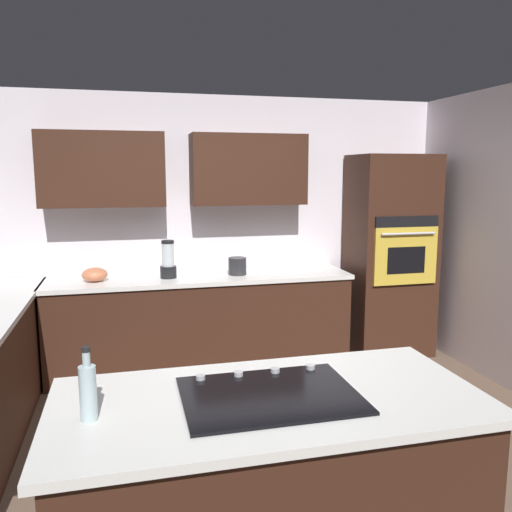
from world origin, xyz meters
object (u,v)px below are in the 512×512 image
object	(u,v)px
wall_oven	(390,256)
oil_bottle	(88,391)
cooktop	(269,394)
mixing_bowl	(95,275)
blender	(168,262)
kettle	(237,266)

from	to	relation	value
wall_oven	oil_bottle	distance (m)	3.93
wall_oven	cooktop	xyz separation A→B (m)	(2.03, 2.73, -0.11)
cooktop	mixing_bowl	size ratio (longest dim) A/B	3.37
mixing_bowl	oil_bottle	world-z (taller)	oil_bottle
wall_oven	cooktop	distance (m)	3.41
cooktop	mixing_bowl	world-z (taller)	mixing_bowl
blender	mixing_bowl	world-z (taller)	blender
wall_oven	oil_bottle	bearing A→B (deg)	44.87
cooktop	kettle	world-z (taller)	kettle
mixing_bowl	blender	bearing A→B (deg)	180.00
blender	kettle	xyz separation A→B (m)	(-0.65, -0.00, -0.07)
wall_oven	oil_bottle	world-z (taller)	wall_oven
blender	kettle	distance (m)	0.65
wall_oven	mixing_bowl	bearing A→B (deg)	0.28
blender	oil_bottle	world-z (taller)	blender
wall_oven	blender	xyz separation A→B (m)	(2.25, 0.01, 0.03)
blender	wall_oven	bearing A→B (deg)	-179.63
cooktop	oil_bottle	world-z (taller)	oil_bottle
mixing_bowl	oil_bottle	distance (m)	2.76
blender	kettle	world-z (taller)	blender
mixing_bowl	kettle	bearing A→B (deg)	180.00
mixing_bowl	cooktop	bearing A→B (deg)	107.68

